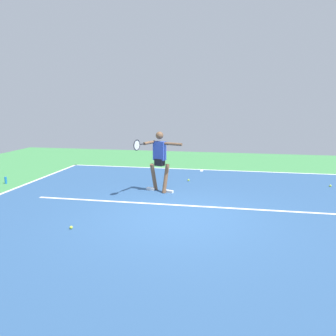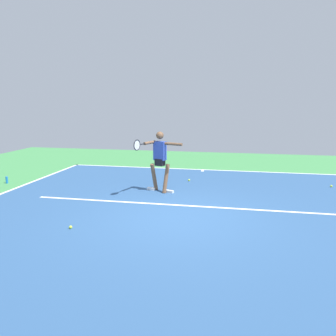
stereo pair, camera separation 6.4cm
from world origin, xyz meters
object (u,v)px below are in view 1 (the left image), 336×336
tennis_ball_near_service_line (71,227)px  water_bottle (6,180)px  tennis_ball_by_baseline (330,186)px  tennis_player (159,158)px  tennis_ball_near_player (188,180)px

tennis_ball_near_service_line → water_bottle: 5.07m
tennis_ball_near_service_line → tennis_ball_by_baseline: 7.76m
tennis_ball_near_service_line → tennis_player: bearing=-109.0°
water_bottle → tennis_ball_near_service_line: bearing=139.6°
tennis_ball_near_player → tennis_ball_near_service_line: (1.76, 4.74, 0.00)m
tennis_player → tennis_ball_by_baseline: 5.31m
tennis_ball_near_player → tennis_ball_by_baseline: 4.34m
tennis_player → water_bottle: bearing=17.5°
tennis_player → tennis_ball_by_baseline: size_ratio=26.37×
tennis_ball_near_player → tennis_ball_by_baseline: size_ratio=1.00×
tennis_player → tennis_ball_near_service_line: bearing=88.9°
tennis_player → tennis_ball_near_player: 1.89m
tennis_ball_near_player → tennis_ball_near_service_line: size_ratio=1.00×
tennis_ball_by_baseline → water_bottle: (9.97, 1.51, 0.08)m
tennis_ball_near_player → tennis_ball_by_baseline: (-4.34, -0.06, 0.00)m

